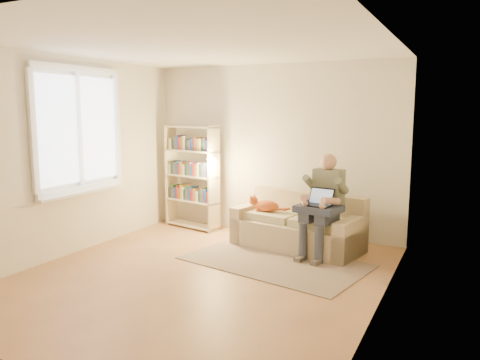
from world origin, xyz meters
The scene contains 14 objects.
floor centered at (0.00, 0.00, 0.00)m, with size 4.50×4.50×0.00m, color #996A45.
ceiling centered at (0.00, 0.00, 2.60)m, with size 4.00×4.50×0.02m, color white.
wall_left centered at (-2.00, 0.00, 1.30)m, with size 0.02×4.50×2.60m, color silver.
wall_right centered at (2.00, 0.00, 1.30)m, with size 0.02×4.50×2.60m, color silver.
wall_back centered at (0.00, 2.25, 1.30)m, with size 4.00×0.02×2.60m, color silver.
wall_front centered at (0.00, -2.25, 1.30)m, with size 4.00×0.02×2.60m, color silver.
window centered at (-1.95, 0.20, 1.38)m, with size 0.12×1.52×1.69m.
sofa centered at (0.63, 1.61, 0.27)m, with size 1.88×1.10×0.75m.
person centered at (1.05, 1.39, 0.75)m, with size 0.48×0.66×1.34m.
cat centered at (0.19, 1.57, 0.56)m, with size 0.56×0.25×0.20m.
blanket centered at (1.00, 1.26, 0.66)m, with size 0.53×0.44×0.09m, color #283046.
laptop centered at (1.00, 1.27, 0.75)m, with size 0.38×0.34×0.28m.
bookshelf centered at (-1.29, 1.90, 0.92)m, with size 1.09×0.52×1.67m.
rug centered at (0.59, 0.86, 0.01)m, with size 2.22×1.31×0.01m, color gray.
Camera 1 is at (2.72, -4.44, 1.90)m, focal length 35.00 mm.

